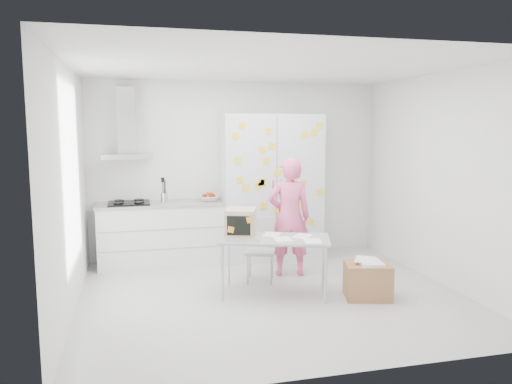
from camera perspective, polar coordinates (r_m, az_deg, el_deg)
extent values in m
cube|color=silver|center=(6.15, 1.79, -11.79)|extent=(4.50, 4.00, 0.02)
cube|color=white|center=(7.78, -2.15, 2.57)|extent=(4.50, 0.02, 2.70)
cube|color=white|center=(5.67, -20.61, 0.19)|extent=(0.02, 4.00, 2.70)
cube|color=white|center=(6.81, 20.41, 1.37)|extent=(0.02, 4.00, 2.70)
cube|color=white|center=(5.84, 1.90, 14.15)|extent=(4.50, 4.00, 0.02)
cube|color=white|center=(7.47, -10.72, -4.84)|extent=(1.80, 0.60, 0.88)
cube|color=gray|center=(7.14, -10.61, -4.26)|extent=(1.76, 0.01, 0.01)
cube|color=gray|center=(7.21, -10.55, -6.44)|extent=(1.76, 0.01, 0.01)
cube|color=#9E9E99|center=(7.38, -10.81, -1.35)|extent=(1.84, 0.63, 0.04)
cube|color=black|center=(7.37, -14.31, -1.27)|extent=(0.58, 0.50, 0.03)
cylinder|color=black|center=(7.25, -15.43, -1.22)|extent=(0.14, 0.14, 0.02)
cylinder|color=black|center=(7.25, -13.21, -1.15)|extent=(0.14, 0.14, 0.02)
cylinder|color=black|center=(7.49, -15.38, -0.94)|extent=(0.14, 0.14, 0.02)
cylinder|color=black|center=(7.49, -13.24, -0.87)|extent=(0.14, 0.14, 0.02)
cylinder|color=silver|center=(7.37, -10.44, -0.65)|extent=(0.10, 0.10, 0.14)
cylinder|color=black|center=(7.37, -10.58, 0.13)|extent=(0.01, 0.01, 0.30)
cylinder|color=black|center=(7.35, -10.31, 0.11)|extent=(0.01, 0.01, 0.30)
cylinder|color=black|center=(7.38, -10.43, 0.14)|extent=(0.01, 0.01, 0.30)
cube|color=black|center=(7.35, -10.61, 1.36)|extent=(0.05, 0.01, 0.07)
imported|color=white|center=(7.44, -5.43, -0.72)|extent=(0.31, 0.31, 0.08)
sphere|color=#B2140F|center=(7.45, -5.92, -0.51)|extent=(0.08, 0.08, 0.08)
sphere|color=#B2140F|center=(7.40, -5.15, -0.57)|extent=(0.08, 0.08, 0.08)
sphere|color=#B2140F|center=(7.49, -4.95, -0.46)|extent=(0.08, 0.08, 0.08)
cylinder|color=yellow|center=(7.45, -5.62, -0.16)|extent=(0.09, 0.17, 0.10)
cylinder|color=yellow|center=(7.45, -5.43, -0.16)|extent=(0.04, 0.17, 0.10)
cylinder|color=yellow|center=(7.46, -5.24, -0.15)|extent=(0.08, 0.17, 0.10)
cube|color=silver|center=(7.35, -14.48, 3.99)|extent=(0.70, 0.48, 0.07)
cube|color=silver|center=(7.46, -14.60, 7.88)|extent=(0.26, 0.24, 0.95)
cube|color=silver|center=(7.60, 1.69, 0.55)|extent=(1.50, 0.65, 2.20)
cube|color=slate|center=(7.28, 2.38, 0.24)|extent=(0.01, 0.01, 2.16)
cube|color=silver|center=(7.26, 1.95, 0.22)|extent=(0.02, 0.02, 0.30)
cube|color=silver|center=(7.29, 2.86, 0.25)|extent=(0.02, 0.02, 0.30)
cube|color=yellow|center=(7.35, 5.54, 6.57)|extent=(0.10, 0.00, 0.10)
cube|color=yellow|center=(7.40, 6.63, 6.75)|extent=(0.12, 0.00, 0.12)
cube|color=yellow|center=(7.50, 7.29, 0.04)|extent=(0.12, 0.00, 0.12)
cube|color=yellow|center=(7.21, 0.61, 1.07)|extent=(0.10, 0.00, 0.10)
cube|color=yellow|center=(7.26, 2.48, 2.23)|extent=(0.12, 0.00, 0.12)
cube|color=yellow|center=(7.43, 5.15, -1.53)|extent=(0.12, 0.00, 0.12)
cube|color=yellow|center=(7.26, 0.88, -1.62)|extent=(0.10, 0.00, 0.10)
cube|color=yellow|center=(7.19, 1.42, 6.95)|extent=(0.12, 0.00, 0.12)
cube|color=yellow|center=(7.35, 3.06, -1.98)|extent=(0.12, 0.00, 0.12)
cube|color=yellow|center=(7.39, 5.43, 1.04)|extent=(0.12, 0.00, 0.12)
cube|color=yellow|center=(7.39, 4.52, -0.92)|extent=(0.10, 0.00, 0.10)
cube|color=yellow|center=(7.17, 0.78, 4.85)|extent=(0.12, 0.00, 0.12)
cube|color=yellow|center=(7.16, -1.15, 0.51)|extent=(0.10, 0.00, 0.10)
cube|color=yellow|center=(7.13, -1.86, 1.38)|extent=(0.10, 0.00, 0.10)
cube|color=yellow|center=(7.07, -2.37, 6.42)|extent=(0.11, 0.00, 0.11)
cube|color=yellow|center=(7.35, 1.84, -3.75)|extent=(0.10, 0.00, 0.10)
cube|color=yellow|center=(7.21, 0.88, 1.12)|extent=(0.11, 0.00, 0.11)
cube|color=yellow|center=(7.53, 6.29, -3.45)|extent=(0.11, 0.00, 0.11)
cube|color=yellow|center=(7.43, 7.24, 7.49)|extent=(0.10, 0.00, 0.10)
cube|color=yellow|center=(7.19, 1.13, 3.56)|extent=(0.10, 0.00, 0.10)
cube|color=yellow|center=(7.20, 0.23, 0.65)|extent=(0.11, 0.00, 0.11)
cube|color=yellow|center=(7.43, 3.69, -4.17)|extent=(0.10, 0.00, 0.10)
cube|color=yellow|center=(7.09, -1.61, 7.56)|extent=(0.10, 0.00, 0.10)
cube|color=yellow|center=(7.10, -2.11, 3.62)|extent=(0.12, 0.00, 0.12)
cube|color=yellow|center=(7.42, 4.64, -2.22)|extent=(0.11, 0.00, 0.11)
cube|color=yellow|center=(7.21, 1.83, 5.23)|extent=(0.11, 0.00, 0.11)
cube|color=yellow|center=(7.34, 4.39, 1.71)|extent=(0.11, 0.00, 0.11)
cube|color=yellow|center=(7.33, 2.52, -2.09)|extent=(0.11, 0.00, 0.11)
imported|color=pink|center=(6.77, 3.81, -2.87)|extent=(0.64, 0.48, 1.61)
cube|color=#AAB2B5|center=(5.99, 2.16, -5.39)|extent=(1.44, 1.03, 0.03)
cylinder|color=silver|center=(5.87, -3.86, -9.23)|extent=(0.04, 0.04, 0.67)
cylinder|color=silver|center=(5.82, 7.95, -9.44)|extent=(0.04, 0.04, 0.67)
cylinder|color=silver|center=(6.39, -3.14, -7.83)|extent=(0.04, 0.04, 0.67)
cylinder|color=silver|center=(6.34, 7.68, -8.01)|extent=(0.04, 0.04, 0.67)
cube|color=beige|center=(6.05, -1.77, -3.49)|extent=(0.45, 0.46, 0.33)
cube|color=beige|center=(5.86, -1.98, -3.86)|extent=(0.32, 0.12, 0.30)
cube|color=black|center=(5.85, -1.99, -3.88)|extent=(0.27, 0.09, 0.23)
cube|color=#FF9F2E|center=(5.87, -2.90, -4.32)|extent=(0.08, 0.03, 0.09)
cube|color=#FF9F2E|center=(5.82, -0.73, -3.20)|extent=(0.08, 0.03, 0.09)
cube|color=beige|center=(5.85, -1.57, -5.45)|extent=(0.43, 0.26, 0.02)
cube|color=gray|center=(5.84, -1.57, -5.33)|extent=(0.38, 0.22, 0.01)
cube|color=white|center=(5.93, 3.04, -5.37)|extent=(0.21, 0.29, 0.00)
cube|color=white|center=(6.09, 5.28, -5.04)|extent=(0.32, 0.34, 0.00)
cube|color=white|center=(5.84, 6.49, -5.57)|extent=(0.25, 0.31, 0.00)
cube|color=white|center=(6.17, 1.80, -4.86)|extent=(0.30, 0.33, 0.00)
cube|color=#A9AAA8|center=(6.56, 0.48, -6.81)|extent=(0.47, 0.47, 0.04)
cube|color=#A9AAA8|center=(6.67, 0.59, -4.61)|extent=(0.35, 0.14, 0.41)
cylinder|color=#A7A5AA|center=(6.48, -0.97, -8.91)|extent=(0.03, 0.03, 0.38)
cylinder|color=#A7A5AA|center=(6.46, 1.73, -8.97)|extent=(0.03, 0.03, 0.38)
cylinder|color=#A7A5AA|center=(6.77, -0.71, -8.18)|extent=(0.03, 0.03, 0.38)
cylinder|color=#A7A5AA|center=(6.75, 1.87, -8.24)|extent=(0.03, 0.03, 0.38)
cube|color=#A97549|center=(6.14, 12.64, -9.86)|extent=(0.61, 0.54, 0.42)
cube|color=white|center=(6.06, 12.94, -7.86)|extent=(0.30, 0.37, 0.04)
cube|color=white|center=(6.11, 12.34, -7.53)|extent=(0.35, 0.38, 0.00)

